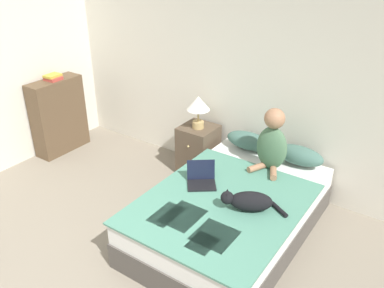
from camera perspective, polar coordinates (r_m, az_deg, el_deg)
The scene contains 11 objects.
wall_back at distance 4.87m, azimuth 7.37°, elevation 9.08°, with size 6.17×0.05×2.55m.
bed at distance 4.21m, azimuth 5.51°, elevation -9.72°, with size 1.42×2.15×0.51m.
pillow_near at distance 4.85m, azimuth 7.94°, elevation 0.43°, with size 0.56×0.25×0.21m.
pillow_far at distance 4.64m, azimuth 14.73°, elevation -1.53°, with size 0.56×0.25×0.21m.
person_sitting at distance 4.38m, azimuth 11.17°, elevation 0.22°, with size 0.35×0.35×0.70m.
cat_tabby at distance 3.80m, azimuth 7.93°, elevation -7.93°, with size 0.59×0.38×0.20m.
laptop_open at distance 4.16m, azimuth 1.33°, elevation -5.02°, with size 0.38×0.38×0.22m.
nightstand at distance 5.22m, azimuth 0.88°, elevation -0.79°, with size 0.43×0.45×0.64m.
table_lamp at distance 4.94m, azimuth 0.89°, elevation 5.41°, with size 0.29×0.29×0.42m.
bookshelf at distance 6.00m, azimuth -18.19°, elevation 3.77°, with size 0.28×0.76×1.05m.
book_stack_top at distance 5.82m, azimuth -18.93°, elevation 8.84°, with size 0.19×0.22×0.07m.
Camera 1 is at (2.10, -1.08, 2.77)m, focal length 38.00 mm.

